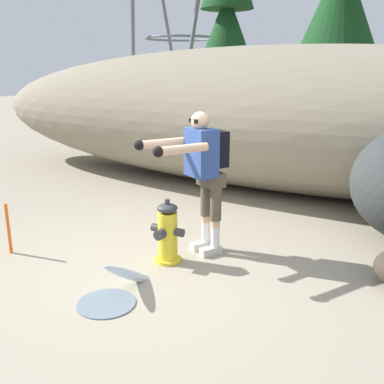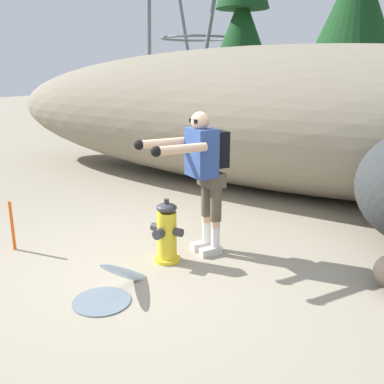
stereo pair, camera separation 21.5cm
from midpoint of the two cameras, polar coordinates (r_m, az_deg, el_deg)
name	(u,v)px [view 2 (the right image)]	position (r m, az deg, el deg)	size (l,w,h in m)	color
ground_plane	(151,268)	(4.79, -4.16, -10.02)	(56.00, 56.00, 0.04)	gray
dirt_embankment	(284,119)	(7.83, 12.83, 9.36)	(13.11, 3.20, 2.47)	gray
fire_hydrant	(167,233)	(4.78, -2.06, -5.45)	(0.40, 0.34, 0.72)	yellow
hydrant_water_jet	(125,281)	(4.38, -7.34, -11.59)	(0.54, 1.19, 0.67)	silver
utility_worker	(203,166)	(4.80, 2.77, 3.44)	(0.82, 1.03, 1.64)	beige
pine_tree_far_left	(242,24)	(15.79, 7.00, 21.06)	(2.77, 2.77, 6.93)	#47331E
survey_stake	(12,226)	(5.47, -21.56, -4.17)	(0.04, 0.04, 0.60)	#E55914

